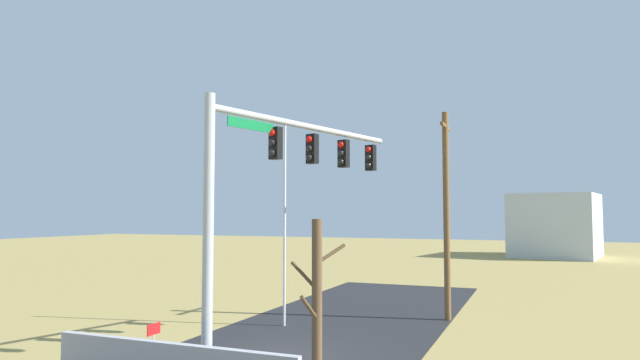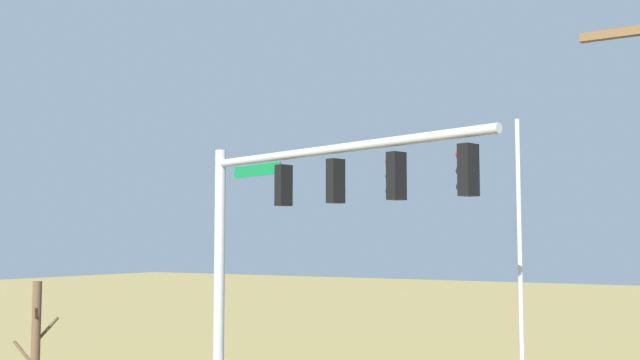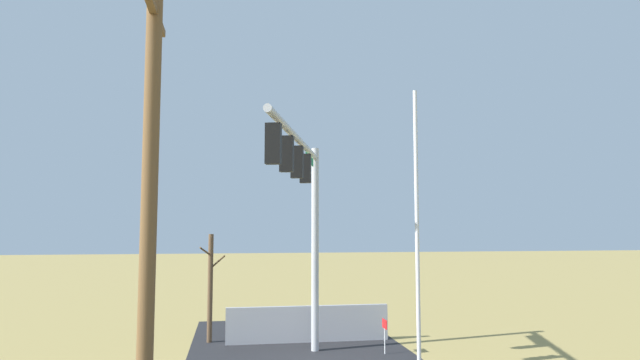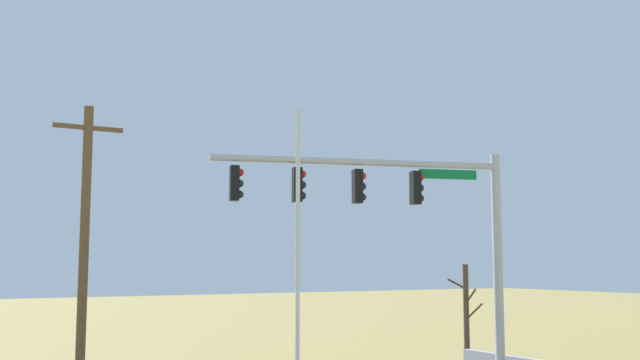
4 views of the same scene
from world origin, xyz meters
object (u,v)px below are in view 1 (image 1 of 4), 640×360
at_px(signal_mast, 279,176).
at_px(bare_tree, 317,327).
at_px(utility_pole, 446,211).
at_px(distant_building, 555,225).
at_px(open_sign, 154,335).
at_px(flagpole, 285,224).

relative_size(signal_mast, bare_tree, 1.95).
distance_m(utility_pole, distant_building, 37.98).
xyz_separation_m(bare_tree, open_sign, (-3.02, -6.27, -1.28)).
xyz_separation_m(flagpole, open_sign, (6.45, -1.04, -3.03)).
distance_m(flagpole, bare_tree, 10.96).
relative_size(flagpole, open_sign, 6.46).
bearing_deg(flagpole, utility_pole, 121.70).
height_order(open_sign, distant_building, distant_building).
relative_size(signal_mast, open_sign, 6.78).
distance_m(utility_pole, open_sign, 12.59).
bearing_deg(utility_pole, flagpole, -58.30).
xyz_separation_m(utility_pole, distant_building, (-37.59, 5.27, -1.27)).
height_order(signal_mast, distant_building, signal_mast).
bearing_deg(distant_building, signal_mast, -179.66).
relative_size(bare_tree, open_sign, 3.48).
bearing_deg(signal_mast, bare_tree, 33.61).
bearing_deg(open_sign, utility_pole, 145.87).
bearing_deg(distant_building, open_sign, 177.12).
bearing_deg(signal_mast, open_sign, -61.62).
xyz_separation_m(utility_pole, open_sign, (9.99, -6.78, -3.57)).
distance_m(signal_mast, utility_pole, 9.12).
bearing_deg(open_sign, signal_mast, 118.38).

